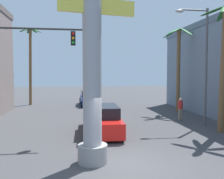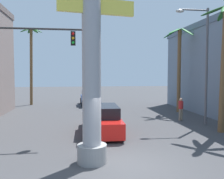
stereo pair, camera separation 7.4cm
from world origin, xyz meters
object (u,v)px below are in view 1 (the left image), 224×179
Objects in this scene: pedestrian_mid_right at (180,107)px; car_lead at (102,120)px; street_lamp at (202,56)px; car_far at (89,98)px; palm_tree_mid_right at (179,59)px; traffic_light_mast at (16,60)px; neon_sign_pole at (92,16)px; palm_tree_far_left at (30,56)px.

car_lead is at bearing -154.39° from pedestrian_mid_right.
street_lamp is 13.70m from car_far.
palm_tree_mid_right is at bearing -38.16° from car_far.
traffic_light_mast is 1.12× the size of car_lead.
traffic_light_mast is 3.52× the size of pedestrian_mid_right.
palm_tree_mid_right is (11.84, 7.73, 0.57)m from traffic_light_mast.
street_lamp is 11.32m from traffic_light_mast.
traffic_light_mast is 11.59m from pedestrian_mid_right.
neon_sign_pole is at bearing -141.37° from street_lamp.
car_far is (4.37, 13.59, -3.34)m from traffic_light_mast.
pedestrian_mid_right is at bearing -110.73° from palm_tree_mid_right.
car_far is at bearing -10.53° from palm_tree_far_left.
traffic_light_mast is at bearing -82.92° from palm_tree_far_left.
car_far is 7.76m from palm_tree_far_left.
pedestrian_mid_right reaches higher than car_lead.
neon_sign_pole is 2.49× the size of car_far.
street_lamp reaches higher than car_far.
car_lead is at bearing 13.96° from traffic_light_mast.
car_lead is at bearing -65.48° from palm_tree_far_left.
palm_tree_mid_right reaches higher than pedestrian_mid_right.
traffic_light_mast is (-11.08, -2.27, -0.45)m from street_lamp.
palm_tree_far_left is at bearing 169.47° from car_far.
neon_sign_pole is at bearing -73.71° from palm_tree_far_left.
pedestrian_mid_right is at bearing -57.80° from car_far.
traffic_light_mast is at bearing 133.73° from neon_sign_pole.
palm_tree_mid_right is at bearing 82.05° from street_lamp.
pedestrian_mid_right is at bearing 20.90° from traffic_light_mast.
palm_tree_far_left reaches higher than street_lamp.
car_lead is at bearing 80.26° from neon_sign_pole.
street_lamp is 4.02m from pedestrian_mid_right.
car_far is 0.55× the size of palm_tree_far_left.
street_lamp is 17.97m from palm_tree_far_left.
neon_sign_pole reaches higher than palm_tree_far_left.
traffic_light_mast reaches higher than car_lead.
palm_tree_mid_right is at bearing 69.27° from pedestrian_mid_right.
neon_sign_pole reaches higher than car_lead.
street_lamp reaches higher than car_lead.
car_lead is 15.67m from palm_tree_far_left.
neon_sign_pole reaches higher than palm_tree_mid_right.
palm_tree_far_left is at bearing 152.81° from palm_tree_mid_right.
car_lead is 12.50m from car_far.
pedestrian_mid_right is (12.25, -10.77, -4.31)m from palm_tree_far_left.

